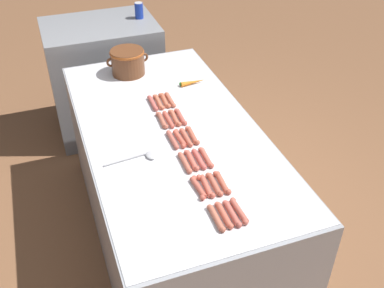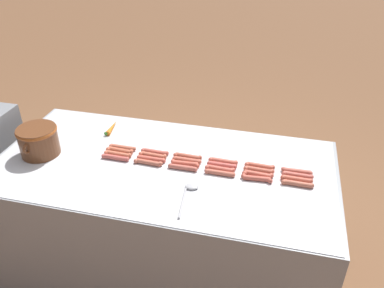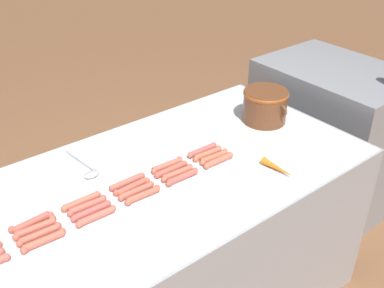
{
  "view_description": "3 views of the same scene",
  "coord_description": "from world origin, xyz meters",
  "px_view_note": "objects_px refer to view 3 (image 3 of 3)",
  "views": [
    {
      "loc": [
        -0.59,
        -1.99,
        2.29
      ],
      "look_at": [
        0.07,
        -0.18,
        0.86
      ],
      "focal_mm": 42.22,
      "sensor_mm": 36.0,
      "label": 1
    },
    {
      "loc": [
        -1.72,
        -0.59,
        2.12
      ],
      "look_at": [
        0.13,
        -0.14,
        0.93
      ],
      "focal_mm": 36.93,
      "sensor_mm": 36.0,
      "label": 2
    },
    {
      "loc": [
        1.33,
        -0.86,
        1.98
      ],
      "look_at": [
        0.0,
        0.19,
        0.95
      ],
      "focal_mm": 42.85,
      "sensor_mm": 36.0,
      "label": 3
    }
  ],
  "objects_px": {
    "hot_dog_20": "(96,216)",
    "hot_dog_23": "(219,160)",
    "hot_dog_7": "(35,228)",
    "serving_spoon": "(88,170)",
    "hot_dog_8": "(87,206)",
    "hot_dog_9": "(132,187)",
    "hot_dog_21": "(143,195)",
    "hot_dog_2": "(81,201)",
    "hot_dog_10": "(171,169)",
    "hot_dog_19": "(44,241)",
    "hot_dog_3": "(127,182)",
    "bean_pot": "(265,104)",
    "carrot": "(277,168)",
    "back_cabinet": "(327,137)",
    "hot_dog_11": "(208,154)",
    "hot_dog_17": "(214,157)",
    "hot_dog_4": "(167,165)",
    "hot_dog_22": "(182,177)",
    "hot_dog_15": "(136,191)",
    "hot_dog_13": "(39,234)",
    "hot_dog_16": "(177,173)",
    "hot_dog_14": "(91,211)",
    "hot_dog_5": "(202,150)"
  },
  "relations": [
    {
      "from": "hot_dog_20",
      "to": "hot_dog_23",
      "type": "height_order",
      "value": "same"
    },
    {
      "from": "hot_dog_7",
      "to": "serving_spoon",
      "type": "xyz_separation_m",
      "value": [
        -0.22,
        0.32,
        -0.01
      ]
    },
    {
      "from": "hot_dog_8",
      "to": "hot_dog_9",
      "type": "bearing_deg",
      "value": 88.88
    },
    {
      "from": "hot_dog_21",
      "to": "hot_dog_20",
      "type": "bearing_deg",
      "value": -90.04
    },
    {
      "from": "hot_dog_2",
      "to": "hot_dog_10",
      "type": "height_order",
      "value": "same"
    },
    {
      "from": "hot_dog_19",
      "to": "hot_dog_3",
      "type": "bearing_deg",
      "value": 105.79
    },
    {
      "from": "hot_dog_21",
      "to": "hot_dog_23",
      "type": "height_order",
      "value": "same"
    },
    {
      "from": "bean_pot",
      "to": "carrot",
      "type": "xyz_separation_m",
      "value": [
        0.35,
        -0.29,
        -0.08
      ]
    },
    {
      "from": "back_cabinet",
      "to": "hot_dog_11",
      "type": "bearing_deg",
      "value": -82.94
    },
    {
      "from": "hot_dog_10",
      "to": "serving_spoon",
      "type": "distance_m",
      "value": 0.36
    },
    {
      "from": "hot_dog_17",
      "to": "hot_dog_8",
      "type": "bearing_deg",
      "value": -94.04
    },
    {
      "from": "hot_dog_2",
      "to": "hot_dog_4",
      "type": "xyz_separation_m",
      "value": [
        0.0,
        0.41,
        0.0
      ]
    },
    {
      "from": "hot_dog_19",
      "to": "hot_dog_8",
      "type": "bearing_deg",
      "value": 110.86
    },
    {
      "from": "hot_dog_23",
      "to": "hot_dog_7",
      "type": "bearing_deg",
      "value": -95.53
    },
    {
      "from": "hot_dog_8",
      "to": "hot_dog_22",
      "type": "bearing_deg",
      "value": 79.12
    },
    {
      "from": "hot_dog_15",
      "to": "serving_spoon",
      "type": "bearing_deg",
      "value": -163.72
    },
    {
      "from": "hot_dog_17",
      "to": "hot_dog_19",
      "type": "xyz_separation_m",
      "value": [
        0.04,
        -0.81,
        0.0
      ]
    },
    {
      "from": "hot_dog_7",
      "to": "serving_spoon",
      "type": "height_order",
      "value": "hot_dog_7"
    },
    {
      "from": "hot_dog_11",
      "to": "hot_dog_13",
      "type": "distance_m",
      "value": 0.8
    },
    {
      "from": "hot_dog_2",
      "to": "hot_dog_23",
      "type": "distance_m",
      "value": 0.62
    },
    {
      "from": "hot_dog_16",
      "to": "hot_dog_21",
      "type": "relative_size",
      "value": 1.0
    },
    {
      "from": "hot_dog_3",
      "to": "hot_dog_15",
      "type": "height_order",
      "value": "same"
    },
    {
      "from": "hot_dog_20",
      "to": "hot_dog_23",
      "type": "relative_size",
      "value": 1.0
    },
    {
      "from": "hot_dog_17",
      "to": "hot_dog_19",
      "type": "bearing_deg",
      "value": -87.42
    },
    {
      "from": "hot_dog_19",
      "to": "hot_dog_22",
      "type": "relative_size",
      "value": 1.0
    },
    {
      "from": "hot_dog_14",
      "to": "hot_dog_21",
      "type": "bearing_deg",
      "value": 79.32
    },
    {
      "from": "hot_dog_20",
      "to": "hot_dog_11",
      "type": "bearing_deg",
      "value": 96.99
    },
    {
      "from": "hot_dog_16",
      "to": "carrot",
      "type": "xyz_separation_m",
      "value": [
        0.24,
        0.36,
        0.0
      ]
    },
    {
      "from": "hot_dog_13",
      "to": "hot_dog_17",
      "type": "bearing_deg",
      "value": 89.78
    },
    {
      "from": "hot_dog_9",
      "to": "hot_dog_15",
      "type": "bearing_deg",
      "value": -2.39
    },
    {
      "from": "back_cabinet",
      "to": "hot_dog_13",
      "type": "distance_m",
      "value": 2.0
    },
    {
      "from": "hot_dog_2",
      "to": "hot_dog_20",
      "type": "distance_m",
      "value": 0.11
    },
    {
      "from": "back_cabinet",
      "to": "hot_dog_11",
      "type": "distance_m",
      "value": 1.23
    },
    {
      "from": "hot_dog_4",
      "to": "hot_dog_15",
      "type": "height_order",
      "value": "same"
    },
    {
      "from": "hot_dog_13",
      "to": "hot_dog_2",
      "type": "bearing_deg",
      "value": 111.05
    },
    {
      "from": "hot_dog_5",
      "to": "hot_dog_19",
      "type": "bearing_deg",
      "value": -82.02
    },
    {
      "from": "hot_dog_4",
      "to": "bean_pot",
      "type": "distance_m",
      "value": 0.65
    },
    {
      "from": "hot_dog_2",
      "to": "hot_dog_11",
      "type": "relative_size",
      "value": 1.0
    },
    {
      "from": "hot_dog_9",
      "to": "carrot",
      "type": "distance_m",
      "value": 0.62
    },
    {
      "from": "hot_dog_2",
      "to": "hot_dog_13",
      "type": "height_order",
      "value": "same"
    },
    {
      "from": "hot_dog_2",
      "to": "hot_dog_16",
      "type": "distance_m",
      "value": 0.41
    },
    {
      "from": "hot_dog_7",
      "to": "hot_dog_15",
      "type": "distance_m",
      "value": 0.4
    },
    {
      "from": "hot_dog_3",
      "to": "hot_dog_11",
      "type": "xyz_separation_m",
      "value": [
        0.04,
        0.4,
        0.0
      ]
    },
    {
      "from": "hot_dog_10",
      "to": "hot_dog_3",
      "type": "bearing_deg",
      "value": -101.09
    },
    {
      "from": "hot_dog_13",
      "to": "hot_dog_10",
      "type": "bearing_deg",
      "value": 93.55
    },
    {
      "from": "hot_dog_21",
      "to": "serving_spoon",
      "type": "relative_size",
      "value": 0.62
    },
    {
      "from": "hot_dog_9",
      "to": "hot_dog_22",
      "type": "distance_m",
      "value": 0.21
    },
    {
      "from": "bean_pot",
      "to": "carrot",
      "type": "relative_size",
      "value": 1.56
    },
    {
      "from": "carrot",
      "to": "back_cabinet",
      "type": "bearing_deg",
      "value": 112.84
    },
    {
      "from": "hot_dog_10",
      "to": "serving_spoon",
      "type": "height_order",
      "value": "hot_dog_10"
    }
  ]
}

